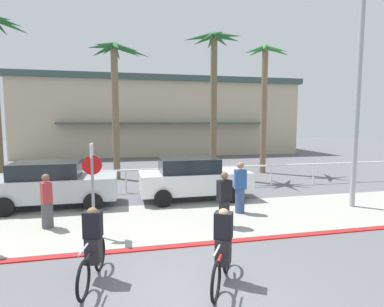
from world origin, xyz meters
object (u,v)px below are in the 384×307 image
at_px(stop_sign_bike_lane, 92,176).
at_px(palm_tree_2, 116,74).
at_px(palm_tree_3, 214,70).
at_px(cyclist_red_1, 223,248).
at_px(car_white_2, 193,178).
at_px(pedestrian_2, 240,189).
at_px(streetlight_curb, 363,89).
at_px(cyclist_black_0, 93,247).
at_px(palm_tree_4, 265,82).
at_px(pedestrian_0, 224,202).
at_px(car_silver_1, 53,184).
at_px(pedestrian_1, 47,204).

distance_m(stop_sign_bike_lane, palm_tree_2, 9.51).
height_order(palm_tree_3, cyclist_red_1, palm_tree_3).
relative_size(car_white_2, pedestrian_2, 2.47).
relative_size(streetlight_curb, car_white_2, 1.70).
bearing_deg(cyclist_black_0, stop_sign_bike_lane, 94.84).
bearing_deg(palm_tree_4, palm_tree_3, -162.57).
height_order(stop_sign_bike_lane, pedestrian_0, stop_sign_bike_lane).
bearing_deg(car_white_2, car_silver_1, -179.85).
height_order(palm_tree_2, pedestrian_1, palm_tree_2).
height_order(palm_tree_3, pedestrian_0, palm_tree_3).
bearing_deg(pedestrian_2, car_white_2, 117.28).
bearing_deg(cyclist_black_0, car_silver_1, 108.40).
relative_size(streetlight_curb, palm_tree_4, 0.97).
distance_m(car_silver_1, cyclist_black_0, 6.10).
relative_size(cyclist_black_0, pedestrian_1, 1.11).
distance_m(stop_sign_bike_lane, car_silver_1, 3.86).
bearing_deg(car_silver_1, palm_tree_4, 26.48).
height_order(stop_sign_bike_lane, car_white_2, stop_sign_bike_lane).
bearing_deg(car_white_2, stop_sign_bike_lane, -136.55).
distance_m(streetlight_curb, pedestrian_2, 5.57).
bearing_deg(car_white_2, pedestrian_0, -87.13).
xyz_separation_m(streetlight_curb, palm_tree_2, (-8.54, 7.83, 1.39)).
bearing_deg(pedestrian_1, car_silver_1, 97.58).
height_order(pedestrian_0, pedestrian_2, pedestrian_2).
distance_m(cyclist_red_1, pedestrian_1, 5.74).
bearing_deg(car_silver_1, cyclist_red_1, -55.52).
distance_m(palm_tree_2, car_white_2, 7.73).
distance_m(palm_tree_3, pedestrian_1, 11.04).
relative_size(palm_tree_2, cyclist_black_0, 4.07).
bearing_deg(cyclist_red_1, streetlight_curb, 31.07).
xyz_separation_m(palm_tree_4, car_silver_1, (-10.92, -5.44, -4.62)).
xyz_separation_m(palm_tree_3, pedestrian_0, (-1.95, -7.70, -5.15)).
distance_m(pedestrian_0, pedestrian_2, 1.53).
xyz_separation_m(streetlight_curb, cyclist_black_0, (-8.85, -3.21, -3.58)).
xyz_separation_m(stop_sign_bike_lane, pedestrian_2, (4.69, 1.17, -0.85)).
relative_size(palm_tree_4, car_white_2, 1.75).
xyz_separation_m(pedestrian_0, pedestrian_1, (-5.13, 1.00, -0.02)).
bearing_deg(car_silver_1, car_white_2, 0.15).
distance_m(palm_tree_2, pedestrian_2, 9.81).
height_order(car_white_2, cyclist_black_0, car_white_2).
bearing_deg(cyclist_red_1, pedestrian_2, 64.52).
height_order(palm_tree_4, pedestrian_1, palm_tree_4).
distance_m(cyclist_black_0, pedestrian_2, 5.75).
distance_m(stop_sign_bike_lane, car_white_2, 4.97).
height_order(cyclist_black_0, pedestrian_2, pedestrian_2).
xyz_separation_m(streetlight_curb, cyclist_red_1, (-6.37, -3.84, -3.58)).
bearing_deg(pedestrian_0, palm_tree_2, 110.42).
distance_m(palm_tree_3, cyclist_black_0, 12.63).
height_order(stop_sign_bike_lane, car_silver_1, stop_sign_bike_lane).
distance_m(car_white_2, pedestrian_2, 2.47).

